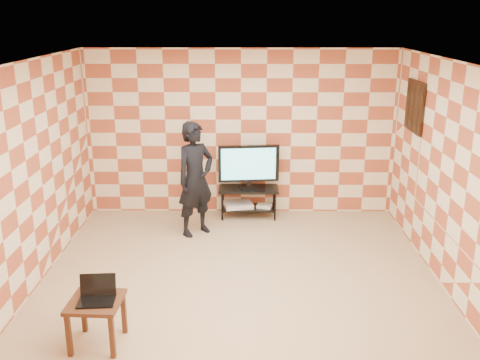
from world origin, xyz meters
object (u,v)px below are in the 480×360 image
Objects in this scene: person at (195,179)px; side_table at (96,308)px; tv_stand at (249,196)px; tv at (249,165)px.

side_table is at bearing -146.20° from person.
tv reaches higher than tv_stand.
tv is 1.82× the size of side_table.
tv_stand and side_table have the same top height.
tv is 3.90m from side_table.
person is at bearing 75.26° from side_table.
tv is 0.57× the size of person.
side_table is (-1.55, -3.55, 0.05)m from tv_stand.
person reaches higher than tv.
tv is at bearing -0.71° from person.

